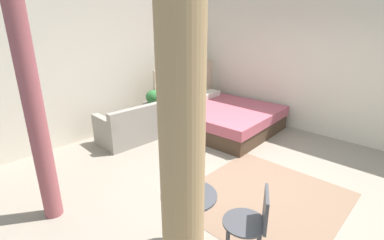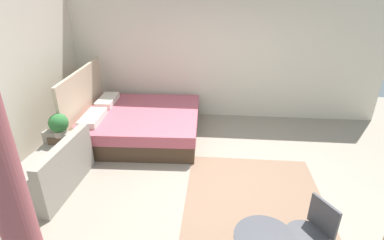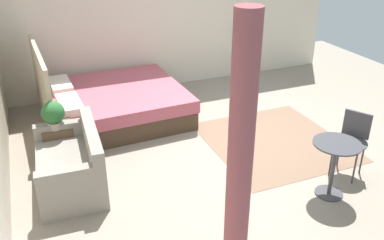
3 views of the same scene
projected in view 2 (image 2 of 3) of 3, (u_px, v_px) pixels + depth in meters
The scene contains 8 objects.
ground_plane at pixel (221, 185), 4.59m from camera, with size 8.36×9.75×0.02m, color gray.
wall_right at pixel (224, 54), 6.39m from camera, with size 0.12×6.75×2.85m, color beige.
area_rug at pixel (254, 198), 4.28m from camera, with size 2.09×1.97×0.01m, color #7F604C.
bed at pixel (138, 122), 5.91m from camera, with size 2.13×2.32×1.35m.
couch at pixel (51, 172), 4.40m from camera, with size 1.39×0.84×0.78m.
nightstand at pixel (68, 147), 5.08m from camera, with size 0.43×0.41×0.54m.
potted_plant at pixel (59, 124), 4.78m from camera, with size 0.31×0.31×0.39m.
cafe_chair_near_window at pixel (313, 230), 3.04m from camera, with size 0.60×0.60×0.85m.
Camera 2 is at (-3.75, 0.12, 2.85)m, focal length 27.76 mm.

